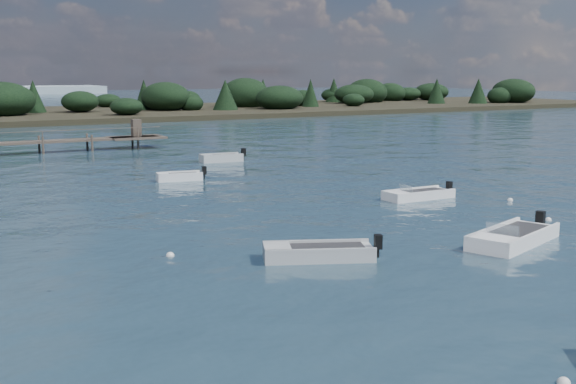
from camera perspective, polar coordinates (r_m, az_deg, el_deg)
ground at (r=79.86m, az=-17.27°, el=3.97°), size 400.00×400.00×0.00m
dinghy_mid_white_a at (r=31.61m, az=17.36°, el=-3.62°), size 5.59×3.52×1.29m
dinghy_mid_grey at (r=27.77m, az=2.40°, el=-5.00°), size 4.56×3.19×1.16m
dinghy_mid_white_b at (r=41.42m, az=10.25°, el=-0.33°), size 4.43×1.62×1.10m
tender_far_white at (r=48.09m, az=-8.56°, el=1.09°), size 3.34×1.69×1.12m
tender_far_grey_b at (r=57.82m, az=-5.29°, el=2.58°), size 3.78×1.65×1.28m
buoy_a at (r=18.33m, az=20.94°, el=-13.96°), size 0.32×0.32×0.32m
buoy_b at (r=37.04m, az=19.88°, el=-2.13°), size 0.32×0.32×0.32m
buoy_c at (r=28.61m, az=-9.29°, el=-5.01°), size 0.32×0.32×0.32m
buoy_d at (r=42.02m, az=17.14°, el=-0.66°), size 0.32×0.32×0.32m
buoy_e at (r=51.70m, az=-7.86°, el=1.51°), size 0.32×0.32×0.32m
far_headland at (r=125.10m, az=-10.11°, el=6.99°), size 190.00×40.00×5.80m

